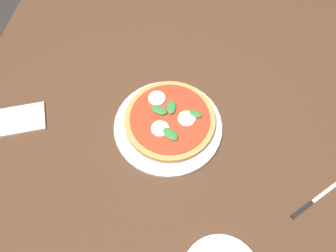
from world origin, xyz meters
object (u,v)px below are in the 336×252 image
Objects in this scene: napkin at (22,119)px; knife at (309,204)px; serving_tray at (168,127)px; pizza at (170,120)px; dining_table at (175,131)px.

napkin reaches higher than knife.
serving_tray is at bearing 7.78° from napkin.
dining_table is at bearing 69.27° from pizza.
napkin is 1.07× the size of knife.
dining_table is at bearing 153.11° from knife.
serving_tray is at bearing -107.83° from dining_table.
serving_tray is at bearing -100.77° from pizza.
pizza reaches higher than napkin.
serving_tray is 2.48× the size of knife.
napkin is at bearing -172.22° from serving_tray.
knife is at bearing -26.89° from dining_table.
pizza is (0.00, 0.01, 0.02)m from serving_tray.
knife is at bearing -22.43° from pizza.
serving_tray is 0.42m from knife.
knife is (0.38, -0.19, 0.10)m from dining_table.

